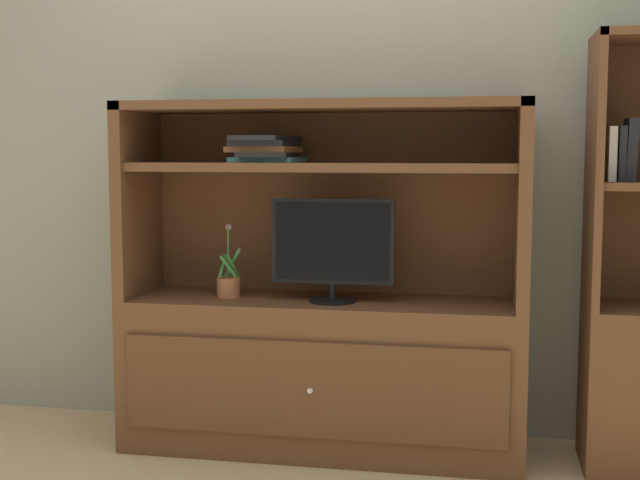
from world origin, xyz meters
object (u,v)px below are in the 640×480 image
magazine_stack (266,149)px  upright_book_row (621,152)px  media_console (323,336)px  tv_monitor (333,247)px  potted_plant (229,285)px

magazine_stack → upright_book_row: size_ratio=1.51×
media_console → tv_monitor: size_ratio=3.29×
media_console → tv_monitor: media_console is taller
tv_monitor → upright_book_row: bearing=2.5°
potted_plant → magazine_stack: magazine_stack is taller
magazine_stack → potted_plant: bearing=-173.7°
tv_monitor → upright_book_row: (1.10, 0.05, 0.38)m
magazine_stack → tv_monitor: bearing=-9.5°
media_console → upright_book_row: media_console is taller
upright_book_row → potted_plant: bearing=-179.3°
media_console → tv_monitor: (0.05, -0.05, 0.38)m
tv_monitor → potted_plant: tv_monitor is taller
media_console → potted_plant: size_ratio=5.35×
media_console → upright_book_row: bearing=-0.3°
media_console → magazine_stack: (-0.23, -0.01, 0.77)m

